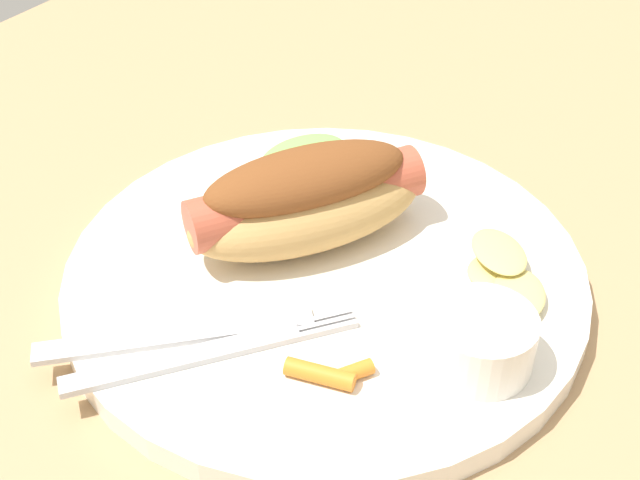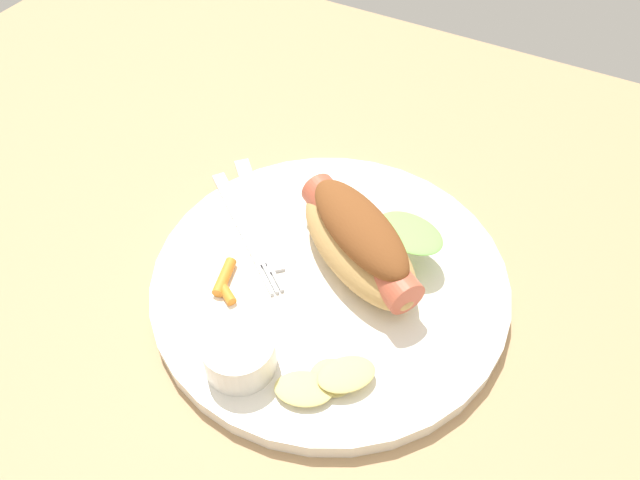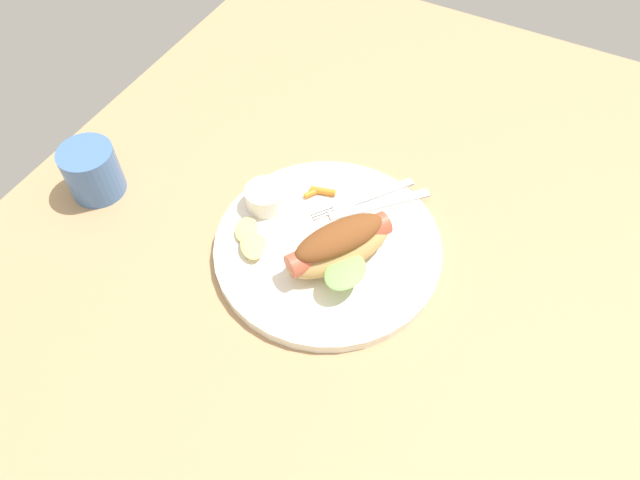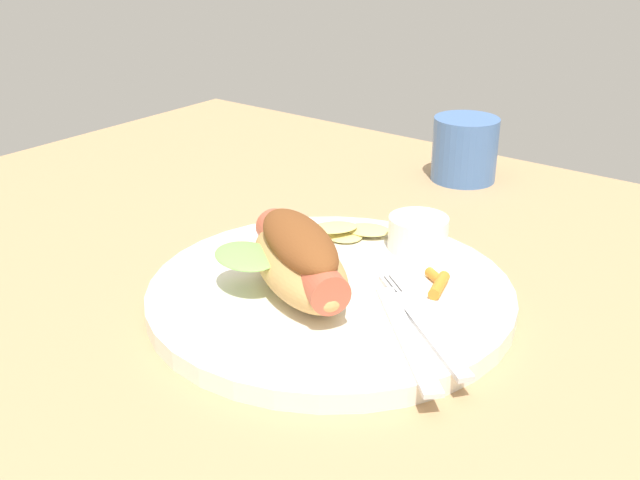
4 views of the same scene
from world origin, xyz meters
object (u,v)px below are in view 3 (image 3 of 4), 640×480
at_px(sauce_ramekin, 265,198).
at_px(drinking_cup, 92,171).
at_px(plate, 328,247).
at_px(chips_pile, 250,240).
at_px(fork, 366,198).
at_px(knife, 380,204).
at_px(hot_dog, 339,245).
at_px(carrot_garnish, 319,192).

height_order(sauce_ramekin, drinking_cup, drinking_cup).
relative_size(plate, chips_pile, 4.08).
bearing_deg(fork, chips_pile, 1.00).
height_order(sauce_ramekin, knife, sauce_ramekin).
relative_size(hot_dog, carrot_garnish, 3.87).
relative_size(hot_dog, sauce_ramekin, 2.87).
xyz_separation_m(plate, fork, (0.09, -0.01, 0.01)).
bearing_deg(plate, drinking_cup, 99.53).
bearing_deg(chips_pile, drinking_cup, 92.63).
distance_m(hot_dog, chips_pile, 0.12).
height_order(fork, knife, same).
distance_m(plate, hot_dog, 0.05).
bearing_deg(hot_dog, chips_pile, -42.87).
xyz_separation_m(fork, drinking_cup, (-0.15, 0.35, 0.02)).
bearing_deg(knife, plate, 25.28).
xyz_separation_m(fork, carrot_garnish, (-0.02, 0.06, 0.00)).
height_order(plate, carrot_garnish, carrot_garnish).
height_order(plate, fork, fork).
height_order(fork, carrot_garnish, carrot_garnish).
bearing_deg(fork, plate, 30.56).
bearing_deg(plate, carrot_garnish, 35.47).
distance_m(sauce_ramekin, drinking_cup, 0.25).
relative_size(carrot_garnish, drinking_cup, 0.52).
relative_size(knife, carrot_garnish, 3.66).
relative_size(plate, sauce_ramekin, 5.57).
bearing_deg(drinking_cup, carrot_garnish, -66.18).
distance_m(plate, carrot_garnish, 0.09).
height_order(sauce_ramekin, fork, sauce_ramekin).
distance_m(hot_dog, knife, 0.11).
height_order(chips_pile, drinking_cup, drinking_cup).
relative_size(fork, drinking_cup, 1.72).
xyz_separation_m(sauce_ramekin, knife, (0.08, -0.14, -0.01)).
bearing_deg(sauce_ramekin, drinking_cup, 107.68).
relative_size(hot_dog, drinking_cup, 2.03).
bearing_deg(drinking_cup, chips_pile, -87.37).
distance_m(sauce_ramekin, knife, 0.16).
bearing_deg(sauce_ramekin, carrot_garnish, -46.22).
xyz_separation_m(chips_pile, carrot_garnish, (0.12, -0.04, -0.00)).
distance_m(fork, chips_pile, 0.17).
bearing_deg(carrot_garnish, fork, -70.29).
distance_m(plate, chips_pile, 0.10).
bearing_deg(drinking_cup, hot_dog, -83.37).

